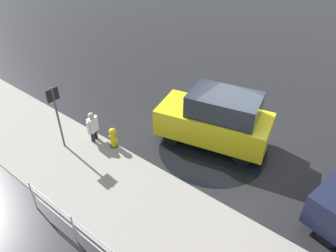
# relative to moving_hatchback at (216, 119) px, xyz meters

# --- Properties ---
(ground_plane) EXTENTS (60.00, 60.00, 0.00)m
(ground_plane) POSITION_rel_moving_hatchback_xyz_m (-0.51, -0.27, -1.03)
(ground_plane) COLOR black
(kerb_strip) EXTENTS (24.00, 3.20, 0.04)m
(kerb_strip) POSITION_rel_moving_hatchback_xyz_m (-0.51, 3.93, -1.01)
(kerb_strip) COLOR gray
(kerb_strip) RESTS_ON ground
(moving_hatchback) EXTENTS (4.19, 2.56, 2.06)m
(moving_hatchback) POSITION_rel_moving_hatchback_xyz_m (0.00, 0.00, 0.00)
(moving_hatchback) COLOR yellow
(moving_hatchback) RESTS_ON ground
(fire_hydrant) EXTENTS (0.42, 0.31, 0.80)m
(fire_hydrant) POSITION_rel_moving_hatchback_xyz_m (2.66, 2.45, -0.63)
(fire_hydrant) COLOR gold
(fire_hydrant) RESTS_ON ground
(pedestrian) EXTENTS (0.32, 0.56, 1.22)m
(pedestrian) POSITION_rel_moving_hatchback_xyz_m (3.47, 2.65, -0.34)
(pedestrian) COLOR silver
(pedestrian) RESTS_ON ground
(sign_post) EXTENTS (0.07, 0.44, 2.40)m
(sign_post) POSITION_rel_moving_hatchback_xyz_m (4.05, 3.55, 0.55)
(sign_post) COLOR #4C4C51
(sign_post) RESTS_ON ground
(puddle_patch) EXTENTS (3.83, 3.83, 0.01)m
(puddle_patch) POSITION_rel_moving_hatchback_xyz_m (-0.19, 0.37, -1.02)
(puddle_patch) COLOR black
(puddle_patch) RESTS_ON ground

